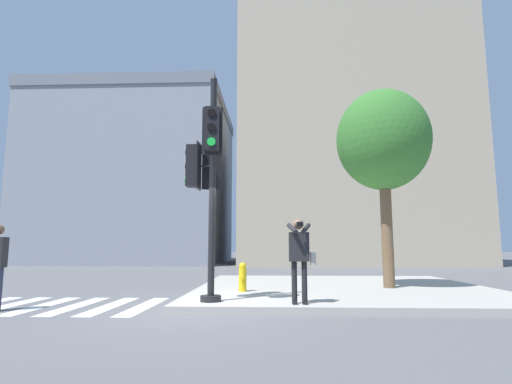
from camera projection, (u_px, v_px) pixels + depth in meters
name	position (u px, v px, depth m)	size (l,w,h in m)	color
ground_plane	(195.00, 311.00, 7.92)	(160.00, 160.00, 0.00)	#5B5B5E
sidewalk_corner	(342.00, 289.00, 11.25)	(8.00, 8.00, 0.15)	#ADA89E
crosswalk_stripes	(43.00, 306.00, 8.61)	(4.81, 2.71, 0.01)	silver
traffic_signal_pole	(208.00, 170.00, 8.51)	(0.82, 1.17, 4.82)	black
person_photographer	(300.00, 253.00, 7.97)	(0.58, 0.54, 1.67)	black
street_tree	(383.00, 141.00, 11.38)	(2.62, 2.62, 5.57)	brown
fire_hydrant	(243.00, 277.00, 10.01)	(0.20, 0.26, 0.71)	yellow
building_left	(139.00, 182.00, 32.72)	(14.10, 13.32, 12.94)	gray
building_right	(348.00, 134.00, 30.51)	(16.43, 9.82, 19.61)	tan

